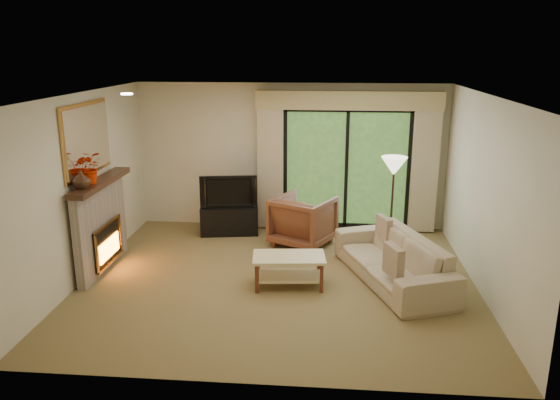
# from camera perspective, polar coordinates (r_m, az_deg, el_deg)

# --- Properties ---
(floor) EXTENTS (5.50, 5.50, 0.00)m
(floor) POSITION_cam_1_polar(r_m,az_deg,el_deg) (7.84, -0.19, -8.36)
(floor) COLOR olive
(floor) RESTS_ON ground
(ceiling) EXTENTS (5.50, 5.50, 0.00)m
(ceiling) POSITION_cam_1_polar(r_m,az_deg,el_deg) (7.19, -0.21, 10.93)
(ceiling) COLOR white
(ceiling) RESTS_ON ground
(wall_back) EXTENTS (5.00, 0.00, 5.00)m
(wall_back) POSITION_cam_1_polar(r_m,az_deg,el_deg) (9.84, 1.13, 4.58)
(wall_back) COLOR beige
(wall_back) RESTS_ON ground
(wall_front) EXTENTS (5.00, 0.00, 5.00)m
(wall_front) POSITION_cam_1_polar(r_m,az_deg,el_deg) (5.05, -2.82, -6.39)
(wall_front) COLOR beige
(wall_front) RESTS_ON ground
(wall_left) EXTENTS (0.00, 5.00, 5.00)m
(wall_left) POSITION_cam_1_polar(r_m,az_deg,el_deg) (8.13, -19.90, 1.25)
(wall_left) COLOR beige
(wall_left) RESTS_ON ground
(wall_right) EXTENTS (0.00, 5.00, 5.00)m
(wall_right) POSITION_cam_1_polar(r_m,az_deg,el_deg) (7.67, 20.71, 0.35)
(wall_right) COLOR beige
(wall_right) RESTS_ON ground
(fireplace) EXTENTS (0.24, 1.70, 1.37)m
(fireplace) POSITION_cam_1_polar(r_m,az_deg,el_deg) (8.42, -18.21, -2.48)
(fireplace) COLOR gray
(fireplace) RESTS_ON floor
(mirror) EXTENTS (0.07, 1.45, 1.02)m
(mirror) POSITION_cam_1_polar(r_m,az_deg,el_deg) (8.17, -19.52, 6.02)
(mirror) COLOR #C28A43
(mirror) RESTS_ON wall_left
(sliding_door) EXTENTS (2.26, 0.10, 2.16)m
(sliding_door) POSITION_cam_1_polar(r_m,az_deg,el_deg) (9.82, 6.95, 3.24)
(sliding_door) COLOR black
(sliding_door) RESTS_ON floor
(curtain_left) EXTENTS (0.45, 0.18, 2.35)m
(curtain_left) POSITION_cam_1_polar(r_m,az_deg,el_deg) (9.73, -1.00, 3.86)
(curtain_left) COLOR tan
(curtain_left) RESTS_ON floor
(curtain_right) EXTENTS (0.45, 0.18, 2.35)m
(curtain_right) POSITION_cam_1_polar(r_m,az_deg,el_deg) (9.83, 14.89, 3.44)
(curtain_right) COLOR tan
(curtain_right) RESTS_ON floor
(cornice) EXTENTS (3.20, 0.24, 0.32)m
(cornice) POSITION_cam_1_polar(r_m,az_deg,el_deg) (9.54, 7.21, 10.30)
(cornice) COLOR tan
(cornice) RESTS_ON wall_back
(media_console) EXTENTS (1.06, 0.60, 0.50)m
(media_console) POSITION_cam_1_polar(r_m,az_deg,el_deg) (9.70, -5.31, -2.06)
(media_console) COLOR black
(media_console) RESTS_ON floor
(tv) EXTENTS (1.00, 0.28, 0.57)m
(tv) POSITION_cam_1_polar(r_m,az_deg,el_deg) (9.55, -5.39, 1.01)
(tv) COLOR black
(tv) RESTS_ON media_console
(armchair) EXTENTS (1.21, 1.22, 0.83)m
(armchair) POSITION_cam_1_polar(r_m,az_deg,el_deg) (9.07, 2.42, -2.17)
(armchair) COLOR brown
(armchair) RESTS_ON floor
(sofa) EXTENTS (1.61, 2.42, 0.66)m
(sofa) POSITION_cam_1_polar(r_m,az_deg,el_deg) (7.85, 11.71, -6.06)
(sofa) COLOR tan
(sofa) RESTS_ON floor
(pillow_near) EXTENTS (0.24, 0.42, 0.41)m
(pillow_near) POSITION_cam_1_polar(r_m,az_deg,el_deg) (7.16, 11.77, -6.27)
(pillow_near) COLOR brown
(pillow_near) RESTS_ON sofa
(pillow_far) EXTENTS (0.23, 0.39, 0.38)m
(pillow_far) POSITION_cam_1_polar(r_m,az_deg,el_deg) (8.38, 10.79, -2.98)
(pillow_far) COLOR brown
(pillow_far) RESTS_ON sofa
(coffee_table) EXTENTS (1.03, 0.64, 0.44)m
(coffee_table) POSITION_cam_1_polar(r_m,az_deg,el_deg) (7.58, 0.93, -7.41)
(coffee_table) COLOR beige
(coffee_table) RESTS_ON floor
(floor_lamp) EXTENTS (0.50, 0.50, 1.54)m
(floor_lamp) POSITION_cam_1_polar(r_m,az_deg,el_deg) (8.93, 11.61, -0.41)
(floor_lamp) COLOR beige
(floor_lamp) RESTS_ON floor
(vase) EXTENTS (0.30, 0.30, 0.25)m
(vase) POSITION_cam_1_polar(r_m,az_deg,el_deg) (7.74, -20.07, 2.03)
(vase) COLOR #3A2215
(vase) RESTS_ON fireplace
(branches) EXTENTS (0.50, 0.46, 0.46)m
(branches) POSITION_cam_1_polar(r_m,az_deg,el_deg) (7.95, -19.35, 3.23)
(branches) COLOR red
(branches) RESTS_ON fireplace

